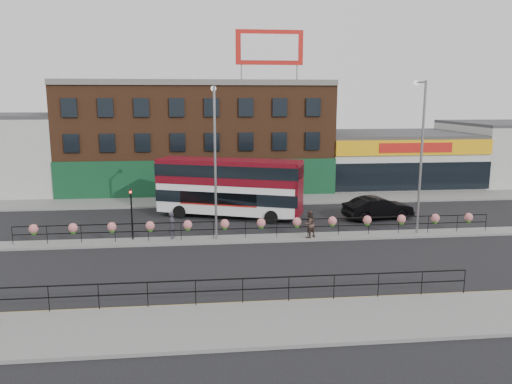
{
  "coord_description": "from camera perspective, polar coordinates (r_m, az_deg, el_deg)",
  "views": [
    {
      "loc": [
        -3.61,
        -30.2,
        8.82
      ],
      "look_at": [
        0.0,
        3.0,
        2.5
      ],
      "focal_mm": 35.0,
      "sensor_mm": 36.0,
      "label": 1
    }
  ],
  "objects": [
    {
      "name": "billboard",
      "position": [
        45.81,
        1.55,
        16.18
      ],
      "size": [
        6.0,
        0.29,
        4.4
      ],
      "color": "red",
      "rests_on": "brick_building"
    },
    {
      "name": "pedestrian_b",
      "position": [
        31.58,
        6.11,
        -3.66
      ],
      "size": [
        1.39,
        1.35,
        1.73
      ],
      "primitive_type": "imported",
      "rotation": [
        0.0,
        0.0,
        3.64
      ],
      "color": "#443029",
      "rests_on": "median"
    },
    {
      "name": "ground",
      "position": [
        31.67,
        0.59,
        -5.46
      ],
      "size": [
        120.0,
        120.0,
        0.0
      ],
      "primitive_type": "plane",
      "color": "black",
      "rests_on": "ground"
    },
    {
      "name": "pedestrian_a",
      "position": [
        31.57,
        -9.55,
        -3.77
      ],
      "size": [
        0.8,
        0.68,
        1.71
      ],
      "primitive_type": "imported",
      "rotation": [
        0.0,
        0.0,
        1.34
      ],
      "color": "#32313C",
      "rests_on": "median"
    },
    {
      "name": "yellow_line_outer",
      "position": [
        22.44,
        3.64,
        -12.43
      ],
      "size": [
        60.0,
        0.1,
        0.01
      ],
      "primitive_type": "cube",
      "color": "gold",
      "rests_on": "ground"
    },
    {
      "name": "south_pavement",
      "position": [
        20.51,
        4.69,
        -14.56
      ],
      "size": [
        60.0,
        4.0,
        0.15
      ],
      "primitive_type": "cube",
      "color": "gray",
      "rests_on": "ground"
    },
    {
      "name": "supermarket",
      "position": [
        54.15,
        15.1,
        3.8
      ],
      "size": [
        15.0,
        12.25,
        5.3
      ],
      "color": "silver",
      "rests_on": "ground"
    },
    {
      "name": "yellow_line_inner",
      "position": [
        22.6,
        3.57,
        -12.25
      ],
      "size": [
        60.0,
        0.1,
        0.01
      ],
      "primitive_type": "cube",
      "color": "gold",
      "rests_on": "ground"
    },
    {
      "name": "lamp_column_west",
      "position": [
        30.48,
        -4.72,
        4.84
      ],
      "size": [
        0.34,
        1.65,
        9.4
      ],
      "color": "slate",
      "rests_on": "median"
    },
    {
      "name": "brick_building",
      "position": [
        50.29,
        -6.68,
        6.43
      ],
      "size": [
        25.0,
        12.21,
        10.3
      ],
      "color": "brown",
      "rests_on": "ground"
    },
    {
      "name": "double_decker_bus",
      "position": [
        36.99,
        -3.03,
        1.14
      ],
      "size": [
        10.98,
        6.14,
        4.36
      ],
      "color": "white",
      "rests_on": "ground"
    },
    {
      "name": "median",
      "position": [
        31.65,
        0.59,
        -5.33
      ],
      "size": [
        60.0,
        1.6,
        0.15
      ],
      "primitive_type": "cube",
      "color": "gray",
      "rests_on": "ground"
    },
    {
      "name": "car",
      "position": [
        37.77,
        13.78,
        -1.8
      ],
      "size": [
        3.35,
        5.64,
        1.68
      ],
      "primitive_type": "imported",
      "rotation": [
        0.0,
        0.0,
        1.73
      ],
      "color": "black",
      "rests_on": "ground"
    },
    {
      "name": "traffic_light_median",
      "position": [
        31.55,
        -14.07,
        -1.22
      ],
      "size": [
        0.15,
        0.28,
        3.65
      ],
      "color": "black",
      "rests_on": "median"
    },
    {
      "name": "lamp_column_east",
      "position": [
        33.6,
        18.28,
        5.26
      ],
      "size": [
        0.35,
        1.71,
        9.77
      ],
      "color": "slate",
      "rests_on": "median"
    },
    {
      "name": "median_railing",
      "position": [
        31.39,
        0.59,
        -3.62
      ],
      "size": [
        30.04,
        0.56,
        1.23
      ],
      "color": "black",
      "rests_on": "median"
    },
    {
      "name": "south_railing",
      "position": [
        21.64,
        -1.54,
        -10.58
      ],
      "size": [
        20.04,
        0.05,
        1.12
      ],
      "color": "black",
      "rests_on": "south_pavement"
    },
    {
      "name": "north_pavement",
      "position": [
        43.25,
        -1.29,
        -0.95
      ],
      "size": [
        60.0,
        4.0,
        0.15
      ],
      "primitive_type": "cube",
      "color": "gray",
      "rests_on": "ground"
    }
  ]
}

